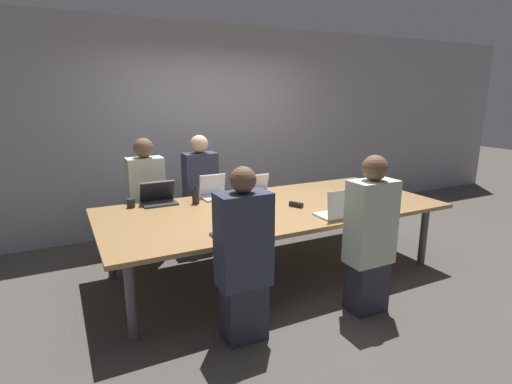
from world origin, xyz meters
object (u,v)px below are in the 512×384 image
object	(u,v)px
bottle_far_center	(239,188)
stapler	(296,205)
cup_near_midright	(354,208)
cup_far_left	(131,203)
bottle_far_midleft	(196,196)
person_near_left	(244,259)
person_far_left	(147,200)
laptop_near_midright	(337,210)
cup_far_midleft	(196,197)
cup_near_left	(261,226)
laptop_near_left	(233,230)
person_far_midleft	(201,193)
laptop_far_midleft	(214,191)
cup_far_center	(238,193)
laptop_far_left	(158,197)
laptop_far_center	(256,188)
person_near_midright	(370,238)

from	to	relation	value
bottle_far_center	stapler	size ratio (longest dim) A/B	1.56
cup_near_midright	cup_far_left	xyz separation A→B (m)	(-1.95, 1.18, 0.00)
bottle_far_midleft	person_near_left	size ratio (longest dim) A/B	0.15
person_far_left	laptop_near_midright	bearing A→B (deg)	-48.50
cup_far_left	stapler	bearing A→B (deg)	-26.11
cup_far_midleft	person_far_left	size ratio (longest dim) A/B	0.07
cup_far_midleft	cup_near_left	xyz separation A→B (m)	(0.17, -1.21, -0.00)
bottle_far_midleft	laptop_near_left	xyz separation A→B (m)	(-0.06, -1.13, -0.02)
cup_far_midleft	cup_far_left	size ratio (longest dim) A/B	0.98
cup_near_midright	bottle_far_center	bearing A→B (deg)	126.06
person_far_midleft	bottle_far_midleft	bearing A→B (deg)	-113.40
bottle_far_center	laptop_near_left	size ratio (longest dim) A/B	0.77
laptop_far_midleft	cup_far_left	distance (m)	0.92
cup_far_center	laptop_far_left	distance (m)	0.89
laptop_near_midright	laptop_far_left	world-z (taller)	laptop_near_midright
cup_far_midleft	cup_near_midright	world-z (taller)	cup_far_midleft
laptop_far_center	cup_far_left	bearing A→B (deg)	179.19
laptop_near_left	laptop_far_midleft	bearing A→B (deg)	-104.33
person_near_left	person_far_midleft	bearing A→B (deg)	-100.22
laptop_far_midleft	cup_far_midleft	world-z (taller)	laptop_far_midleft
laptop_far_center	bottle_far_midleft	size ratio (longest dim) A/B	1.76
bottle_far_center	person_near_midright	bearing A→B (deg)	-72.06
bottle_far_midleft	laptop_far_left	bearing A→B (deg)	152.91
person_near_midright	cup_far_left	distance (m)	2.40
person_far_midleft	laptop_far_midleft	bearing A→B (deg)	-89.78
cup_far_midleft	bottle_far_midleft	xyz separation A→B (m)	(-0.04, -0.11, 0.04)
stapler	laptop_near_midright	bearing A→B (deg)	-101.47
person_near_midright	cup_far_left	bearing A→B (deg)	-45.17
laptop_near_midright	person_near_midright	xyz separation A→B (m)	(0.00, -0.45, -0.13)
laptop_far_center	laptop_near_midright	size ratio (longest dim) A/B	1.14
laptop_near_midright	laptop_far_midleft	bearing A→B (deg)	-58.33
laptop_far_midleft	cup_near_midright	size ratio (longest dim) A/B	3.53
cup_far_center	person_far_midleft	xyz separation A→B (m)	(-0.26, 0.55, -0.09)
cup_near_left	laptop_far_midleft	bearing A→B (deg)	87.43
cup_far_center	laptop_far_midleft	xyz separation A→B (m)	(-0.26, 0.09, 0.03)
cup_near_midright	laptop_near_left	size ratio (longest dim) A/B	0.28
cup_far_midleft	person_near_midright	xyz separation A→B (m)	(1.00, -1.64, -0.10)
cup_near_midright	cup_far_midleft	bearing A→B (deg)	138.40
laptop_far_center	laptop_far_midleft	xyz separation A→B (m)	(-0.53, 0.02, 0.01)
laptop_far_midleft	person_near_left	size ratio (longest dim) A/B	0.23
person_far_left	cup_far_left	size ratio (longest dim) A/B	14.80
cup_far_center	bottle_far_midleft	bearing A→B (deg)	-172.26
person_far_left	person_far_midleft	bearing A→B (deg)	6.31
person_near_midright	laptop_near_left	world-z (taller)	person_near_midright
cup_far_center	bottle_far_center	xyz separation A→B (m)	(-0.00, -0.02, 0.06)
person_near_midright	laptop_far_left	bearing A→B (deg)	-50.88
laptop_far_midleft	cup_far_center	bearing A→B (deg)	-18.09
laptop_near_left	person_near_left	xyz separation A→B (m)	(-0.04, -0.30, -0.13)
laptop_near_left	stapler	size ratio (longest dim) A/B	2.03
person_far_midleft	stapler	xyz separation A→B (m)	(0.62, -1.21, 0.07)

